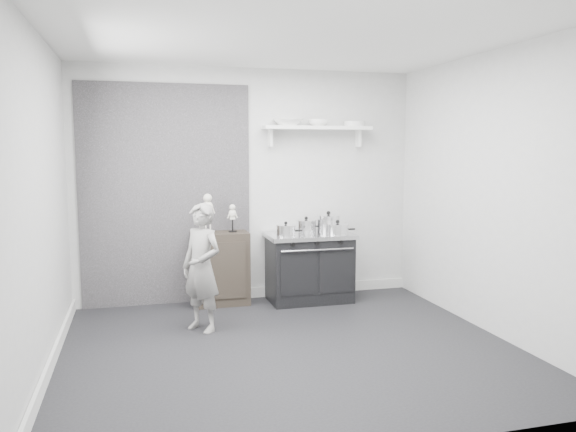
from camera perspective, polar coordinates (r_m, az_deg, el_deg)
The scene contains 15 objects.
ground at distance 5.16m, azimuth 0.10°, elevation -13.27°, with size 4.00×4.00×0.00m, color black.
room_shell at distance 4.97m, azimuth -1.35°, elevation 5.29°, with size 4.02×3.62×2.71m.
wall_shelf at distance 6.68m, azimuth 2.97°, elevation 8.84°, with size 1.30×0.26×0.24m.
stove at distance 6.59m, azimuth 2.19°, elevation -5.19°, with size 0.99×0.62×0.80m.
side_cabinet at distance 6.49m, azimuth -6.91°, elevation -5.29°, with size 0.64×0.37×0.83m, color black.
child at distance 5.53m, azimuth -8.76°, elevation -5.20°, with size 0.46×0.30×1.25m, color gray.
pot_front_left at distance 6.31m, azimuth -0.22°, elevation -1.47°, with size 0.30×0.22×0.17m.
pot_back_left at distance 6.60m, azimuth 1.86°, elevation -1.02°, with size 0.32×0.24×0.19m.
pot_back_right at distance 6.66m, azimuth 4.13°, elevation -0.74°, with size 0.37×0.28×0.25m.
pot_front_right at distance 6.45m, azimuth 5.05°, elevation -1.32°, with size 0.34×0.26×0.17m.
skeleton_full at distance 6.37m, azimuth -8.15°, elevation 0.58°, with size 0.14×0.09×0.51m, color silver, non-canonical shape.
skeleton_torso at distance 6.41m, azimuth -5.66°, elevation -0.01°, with size 0.10×0.07×0.36m, color silver, non-canonical shape.
bowl_large at distance 6.58m, azimuth -0.01°, elevation 9.51°, with size 0.33×0.33×0.08m, color white.
bowl_small at distance 6.68m, azimuth 3.11°, elevation 9.43°, with size 0.24×0.24×0.08m, color white.
plate_stack at distance 6.84m, azimuth 6.76°, elevation 9.27°, with size 0.25×0.25×0.06m, color silver.
Camera 1 is at (-1.27, -4.67, 1.77)m, focal length 35.00 mm.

